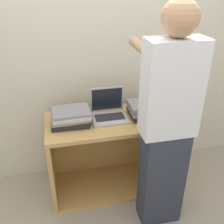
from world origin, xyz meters
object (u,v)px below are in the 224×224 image
laptop_stack_left (71,117)px  person (167,127)px  laptop_stack_right (147,109)px  laptop_open (109,112)px

laptop_stack_left → person: bearing=-34.6°
laptop_stack_right → person: bearing=-91.3°
laptop_stack_left → person: 0.82m
laptop_stack_right → laptop_open: bearing=172.1°
laptop_stack_right → person: size_ratio=0.18×
laptop_open → person: person is taller
laptop_stack_left → person: (0.67, -0.47, 0.09)m
laptop_open → laptop_stack_left: size_ratio=0.93×
laptop_open → laptop_stack_right: (0.34, -0.05, 0.01)m
laptop_open → person: (0.33, -0.51, 0.10)m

